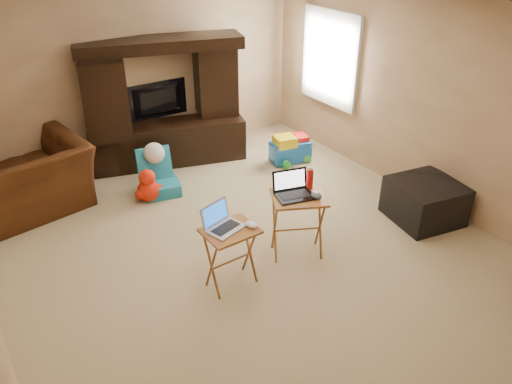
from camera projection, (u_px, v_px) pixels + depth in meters
floor at (246, 247)px, 5.55m from camera, size 5.50×5.50×0.00m
ceiling at (243, 12)px, 4.31m from camera, size 5.50×5.50×0.00m
wall_back at (137, 76)px, 6.91m from camera, size 5.00×0.00×5.00m
wall_front at (496, 303)px, 2.95m from camera, size 5.00×0.00×5.00m
wall_right at (415, 97)px, 6.14m from camera, size 0.00×5.50×5.50m
window_pane at (331, 58)px, 7.17m from camera, size 0.00×1.20×1.20m
window_frame at (330, 58)px, 7.16m from camera, size 0.06×1.14×1.34m
entertainment_center at (165, 103)px, 6.98m from camera, size 2.26×1.17×1.80m
television at (159, 102)px, 7.16m from camera, size 0.92×0.14×0.53m
recliner at (28, 179)px, 6.03m from camera, size 1.50×1.36×0.86m
child_rocker at (160, 173)px, 6.45m from camera, size 0.55×0.59×0.59m
plush_toy at (148, 185)px, 6.33m from camera, size 0.40×0.33×0.44m
push_toy at (290, 148)px, 7.31m from camera, size 0.65×0.53×0.44m
ottoman at (425, 201)px, 5.95m from camera, size 0.88×0.88×0.48m
tray_table_left at (231, 257)px, 4.85m from camera, size 0.51×0.41×0.65m
tray_table_right at (297, 226)px, 5.28m from camera, size 0.69×0.64×0.72m
laptop_left at (225, 219)px, 4.64m from camera, size 0.40×0.36×0.24m
laptop_right at (295, 186)px, 5.03m from camera, size 0.44×0.39×0.24m
mouse_left at (251, 225)px, 4.72m from camera, size 0.12×0.15×0.05m
mouse_right at (316, 195)px, 5.06m from camera, size 0.12×0.16×0.06m
water_bottle at (310, 179)px, 5.20m from camera, size 0.07×0.07×0.22m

